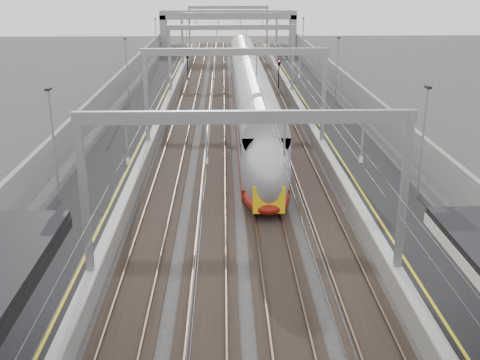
{
  "coord_description": "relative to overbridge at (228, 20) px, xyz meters",
  "views": [
    {
      "loc": [
        -0.8,
        -0.15,
        12.46
      ],
      "look_at": [
        0.0,
        29.45,
        2.28
      ],
      "focal_mm": 45.0,
      "sensor_mm": 36.0,
      "label": 1
    }
  ],
  "objects": [
    {
      "name": "platform_left",
      "position": [
        -8.0,
        -55.0,
        -4.81
      ],
      "size": [
        4.0,
        120.0,
        1.0
      ],
      "primitive_type": "cube",
      "color": "black",
      "rests_on": "ground"
    },
    {
      "name": "platform_right",
      "position": [
        8.0,
        -55.0,
        -4.81
      ],
      "size": [
        4.0,
        120.0,
        1.0
      ],
      "primitive_type": "cube",
      "color": "black",
      "rests_on": "ground"
    },
    {
      "name": "tracks",
      "position": [
        0.0,
        -55.0,
        -5.26
      ],
      "size": [
        11.4,
        140.0,
        0.2
      ],
      "color": "black",
      "rests_on": "ground"
    },
    {
      "name": "overhead_line",
      "position": [
        0.0,
        -48.38,
        0.83
      ],
      "size": [
        13.0,
        140.0,
        6.6
      ],
      "color": "gray",
      "rests_on": "platform_left"
    },
    {
      "name": "overbridge",
      "position": [
        0.0,
        0.0,
        0.0
      ],
      "size": [
        22.0,
        2.2,
        6.9
      ],
      "color": "slate",
      "rests_on": "ground"
    },
    {
      "name": "wall_left",
      "position": [
        -11.2,
        -55.0,
        -3.71
      ],
      "size": [
        0.3,
        120.0,
        3.2
      ],
      "primitive_type": "cube",
      "color": "slate",
      "rests_on": "ground"
    },
    {
      "name": "wall_right",
      "position": [
        11.2,
        -55.0,
        -3.71
      ],
      "size": [
        0.3,
        120.0,
        3.2
      ],
      "primitive_type": "cube",
      "color": "slate",
      "rests_on": "ground"
    },
    {
      "name": "train",
      "position": [
        1.5,
        -48.13,
        -3.22
      ],
      "size": [
        2.69,
        49.07,
        4.26
      ],
      "color": "maroon",
      "rests_on": "ground"
    },
    {
      "name": "signal_green",
      "position": [
        -5.2,
        -26.35,
        -2.89
      ],
      "size": [
        0.32,
        0.32,
        3.48
      ],
      "color": "black",
      "rests_on": "ground"
    },
    {
      "name": "signal_red_near",
      "position": [
        3.2,
        -32.35,
        -2.89
      ],
      "size": [
        0.32,
        0.32,
        3.48
      ],
      "color": "black",
      "rests_on": "ground"
    },
    {
      "name": "signal_red_far",
      "position": [
        5.4,
        -32.46,
        -2.89
      ],
      "size": [
        0.32,
        0.32,
        3.48
      ],
      "color": "black",
      "rests_on": "ground"
    }
  ]
}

